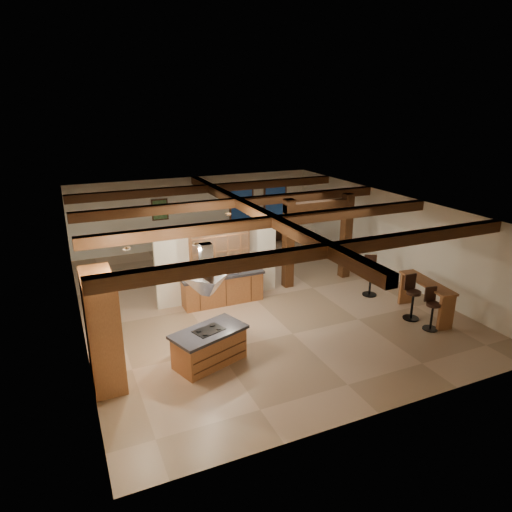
{
  "coord_description": "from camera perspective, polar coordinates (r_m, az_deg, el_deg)",
  "views": [
    {
      "loc": [
        -5.2,
        -11.81,
        5.76
      ],
      "look_at": [
        0.27,
        0.5,
        1.19
      ],
      "focal_mm": 32.0,
      "sensor_mm": 36.0,
      "label": 1
    }
  ],
  "objects": [
    {
      "name": "timber_posts",
      "position": [
        15.06,
        7.8,
        3.16
      ],
      "size": [
        2.5,
        0.3,
        2.9
      ],
      "color": "#361C0D",
      "rests_on": "ground"
    },
    {
      "name": "bar_counter",
      "position": [
        13.63,
        20.47,
        -4.34
      ],
      "size": [
        0.72,
        2.01,
        1.03
      ],
      "color": "#A46234",
      "rests_on": "ground"
    },
    {
      "name": "table_lamp",
      "position": [
        19.91,
        3.63,
        4.23
      ],
      "size": [
        0.31,
        0.31,
        0.37
      ],
      "color": "black",
      "rests_on": "side_table"
    },
    {
      "name": "recessed_cans",
      "position": [
        10.63,
        -8.51,
        2.75
      ],
      "size": [
        3.16,
        2.46,
        0.03
      ],
      "color": "silver",
      "rests_on": "room_walls"
    },
    {
      "name": "sofa",
      "position": [
        19.88,
        1.13,
        2.82
      ],
      "size": [
        2.29,
        1.29,
        0.63
      ],
      "primitive_type": "imported",
      "rotation": [
        0.0,
        0.0,
        3.36
      ],
      "color": "black",
      "rests_on": "ground"
    },
    {
      "name": "microwave",
      "position": [
        13.59,
        -2.96,
        -1.53
      ],
      "size": [
        0.51,
        0.43,
        0.24
      ],
      "primitive_type": "imported",
      "rotation": [
        0.0,
        0.0,
        2.76
      ],
      "color": "#B7B7BC",
      "rests_on": "back_counter"
    },
    {
      "name": "bar_stool_b",
      "position": [
        13.35,
        18.92,
        -4.88
      ],
      "size": [
        0.44,
        0.44,
        1.27
      ],
      "color": "black",
      "rests_on": "ground"
    },
    {
      "name": "side_table",
      "position": [
        20.05,
        3.6,
        2.78
      ],
      "size": [
        0.57,
        0.57,
        0.53
      ],
      "primitive_type": "cube",
      "rotation": [
        0.0,
        0.0,
        0.43
      ],
      "color": "#361C0D",
      "rests_on": "ground"
    },
    {
      "name": "upper_display_cabinet",
      "position": [
        13.41,
        -4.62,
        1.71
      ],
      "size": [
        1.8,
        0.36,
        0.95
      ],
      "color": "#A46234",
      "rests_on": "partition_wall"
    },
    {
      "name": "bar_stool_a",
      "position": [
        12.95,
        21.11,
        -6.17
      ],
      "size": [
        0.4,
        0.41,
        1.15
      ],
      "color": "black",
      "rests_on": "ground"
    },
    {
      "name": "range_hood",
      "position": [
        10.13,
        -6.11,
        -4.5
      ],
      "size": [
        1.1,
        1.1,
        1.4
      ],
      "color": "silver",
      "rests_on": "room_walls"
    },
    {
      "name": "dining_table",
      "position": [
        16.33,
        -5.99,
        -0.93
      ],
      "size": [
        1.76,
        1.09,
        0.59
      ],
      "primitive_type": "imported",
      "rotation": [
        0.0,
        0.0,
        -0.09
      ],
      "color": "#3E180F",
      "rests_on": "ground"
    },
    {
      "name": "room_walls",
      "position": [
        13.51,
        -0.17,
        1.59
      ],
      "size": [
        12.0,
        12.0,
        12.0
      ],
      "color": "white",
      "rests_on": "ground"
    },
    {
      "name": "kitchen_island",
      "position": [
        10.74,
        -5.85,
        -11.17
      ],
      "size": [
        1.91,
        1.43,
        0.85
      ],
      "color": "#A46234",
      "rests_on": "ground"
    },
    {
      "name": "framed_art",
      "position": [
        18.58,
        -11.92,
        5.7
      ],
      "size": [
        0.65,
        0.05,
        0.85
      ],
      "color": "#361C0D",
      "rests_on": "room_walls"
    },
    {
      "name": "back_counter",
      "position": [
        13.7,
        -4.19,
        -4.02
      ],
      "size": [
        2.5,
        0.66,
        0.94
      ],
      "color": "#A46234",
      "rests_on": "ground"
    },
    {
      "name": "ground",
      "position": [
        14.13,
        -0.16,
        -5.33
      ],
      "size": [
        12.0,
        12.0,
        0.0
      ],
      "primitive_type": "plane",
      "color": "tan",
      "rests_on": "ground"
    },
    {
      "name": "back_windows",
      "position": [
        19.93,
        0.32,
        6.38
      ],
      "size": [
        2.7,
        0.07,
        1.7
      ],
      "color": "#361C0D",
      "rests_on": "room_walls"
    },
    {
      "name": "dining_chairs",
      "position": [
        16.21,
        -6.03,
        0.24
      ],
      "size": [
        2.36,
        2.36,
        1.28
      ],
      "color": "#361C0D",
      "rests_on": "ground"
    },
    {
      "name": "ceiling_beams",
      "position": [
        13.25,
        -0.18,
        5.64
      ],
      "size": [
        10.0,
        12.0,
        0.28
      ],
      "color": "#361C0D",
      "rests_on": "room_walls"
    },
    {
      "name": "partition_wall",
      "position": [
        13.82,
        -4.8,
        -1.05
      ],
      "size": [
        3.8,
        0.18,
        2.2
      ],
      "primitive_type": "cube",
      "color": "white",
      "rests_on": "ground"
    },
    {
      "name": "bar_stool_c",
      "position": [
        14.61,
        14.11,
        -2.36
      ],
      "size": [
        0.48,
        0.49,
        1.27
      ],
      "color": "black",
      "rests_on": "ground"
    },
    {
      "name": "pantry_cabinet",
      "position": [
        10.29,
        -18.62,
        -8.64
      ],
      "size": [
        0.67,
        1.6,
        2.4
      ],
      "color": "#A46234",
      "rests_on": "ground"
    }
  ]
}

